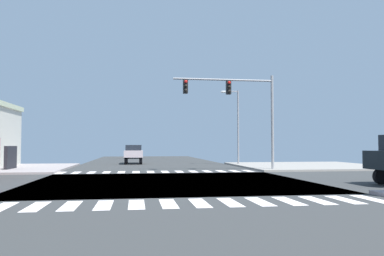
# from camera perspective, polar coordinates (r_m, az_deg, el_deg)

# --- Properties ---
(ground) EXTENTS (90.00, 90.00, 0.05)m
(ground) POSITION_cam_1_polar(r_m,az_deg,el_deg) (19.63, -3.16, -8.07)
(ground) COLOR #323434
(sidewalk_corner_ne) EXTENTS (12.00, 12.00, 0.14)m
(sidewalk_corner_ne) POSITION_cam_1_polar(r_m,az_deg,el_deg) (34.81, 16.84, -5.41)
(sidewalk_corner_ne) COLOR gray
(sidewalk_corner_ne) RESTS_ON ground
(crosswalk_near) EXTENTS (13.50, 2.00, 0.01)m
(crosswalk_near) POSITION_cam_1_polar(r_m,az_deg,el_deg) (12.40, -1.19, -11.16)
(crosswalk_near) COLOR white
(crosswalk_near) RESTS_ON ground
(crosswalk_far) EXTENTS (13.50, 2.00, 0.01)m
(crosswalk_far) POSITION_cam_1_polar(r_m,az_deg,el_deg) (26.87, -5.13, -6.52)
(crosswalk_far) COLOR white
(crosswalk_far) RESTS_ON ground
(traffic_signal_mast) EXTENTS (7.42, 0.55, 6.99)m
(traffic_signal_mast) POSITION_cam_1_polar(r_m,az_deg,el_deg) (27.88, 6.47, 4.29)
(traffic_signal_mast) COLOR gray
(traffic_signal_mast) RESTS_ON ground
(street_lamp) EXTENTS (1.78, 0.32, 7.01)m
(street_lamp) POSITION_cam_1_polar(r_m,az_deg,el_deg) (36.06, 6.48, 1.27)
(street_lamp) COLOR gray
(street_lamp) RESTS_ON ground
(sedan_nearside_1) EXTENTS (1.80, 4.30, 1.88)m
(sedan_nearside_1) POSITION_cam_1_polar(r_m,az_deg,el_deg) (38.83, -8.72, -3.65)
(sedan_nearside_1) COLOR black
(sedan_nearside_1) RESTS_ON ground
(sedan_middle_2) EXTENTS (1.80, 4.30, 1.88)m
(sedan_middle_2) POSITION_cam_1_polar(r_m,az_deg,el_deg) (54.75, -8.63, -3.33)
(sedan_middle_2) COLOR black
(sedan_middle_2) RESTS_ON ground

